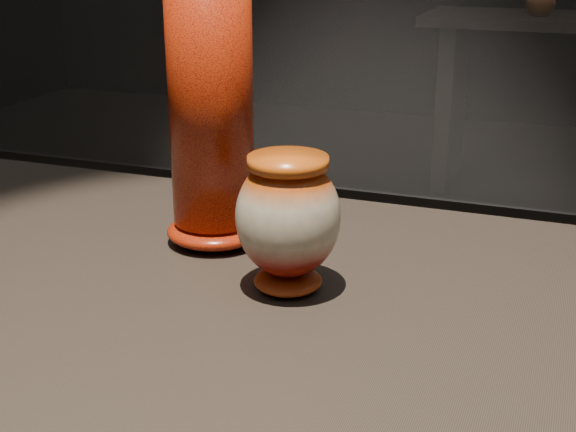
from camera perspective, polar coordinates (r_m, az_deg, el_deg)
name	(u,v)px	position (r m, az deg, el deg)	size (l,w,h in m)	color
main_vase	(288,218)	(0.94, 0.00, -0.17)	(0.13, 0.13, 0.17)	maroon
tall_vase	(211,97)	(1.06, -5.52, 8.45)	(0.16, 0.16, 0.42)	red
back_vase_left	(541,0)	(4.20, 17.53, 14.42)	(0.14, 0.14, 0.15)	#965315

